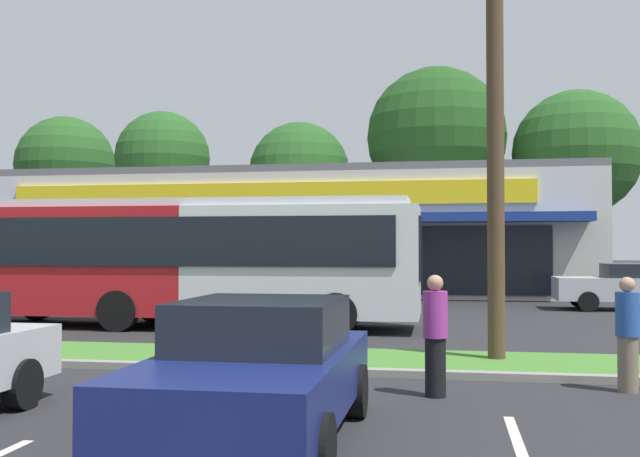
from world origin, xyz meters
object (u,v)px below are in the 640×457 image
(utility_pole, at_px, (487,62))
(city_bus, at_px, (173,258))
(car_4, at_px, (258,369))
(pedestrian_near_bench, at_px, (435,335))
(car_1, at_px, (259,285))
(car_0, at_px, (632,286))
(pedestrian_by_pole, at_px, (628,334))

(utility_pole, relative_size, city_bus, 0.78)
(car_4, bearing_deg, pedestrian_near_bench, 145.93)
(car_1, bearing_deg, utility_pole, 121.86)
(car_0, distance_m, car_4, 19.41)
(car_4, relative_size, pedestrian_near_bench, 2.54)
(utility_pole, xyz_separation_m, car_4, (-2.67, -5.62, -4.55))
(car_0, relative_size, car_4, 1.12)
(pedestrian_near_bench, distance_m, pedestrian_by_pole, 2.80)
(car_0, height_order, pedestrian_by_pole, pedestrian_by_pole)
(utility_pole, distance_m, city_bus, 9.73)
(car_0, bearing_deg, pedestrian_near_bench, 68.03)
(city_bus, height_order, pedestrian_near_bench, city_bus)
(car_0, xyz_separation_m, car_1, (-12.31, -0.69, -0.03))
(car_1, distance_m, pedestrian_by_pole, 16.24)
(city_bus, xyz_separation_m, car_1, (0.57, 6.60, -1.01))
(city_bus, bearing_deg, pedestrian_by_pole, -37.04)
(city_bus, bearing_deg, car_0, 28.76)
(car_1, bearing_deg, car_4, 104.56)
(car_0, xyz_separation_m, pedestrian_near_bench, (-6.07, -15.05, 0.06))
(car_4, bearing_deg, city_bus, -154.44)
(utility_pole, height_order, car_1, utility_pole)
(car_0, height_order, pedestrian_near_bench, pedestrian_near_bench)
(car_1, relative_size, car_4, 1.02)
(city_bus, relative_size, car_0, 2.68)
(city_bus, relative_size, pedestrian_near_bench, 7.61)
(car_4, bearing_deg, pedestrian_by_pole, 127.70)
(city_bus, distance_m, pedestrian_by_pole, 11.81)
(car_1, relative_size, pedestrian_near_bench, 2.58)
(car_0, height_order, car_1, car_0)
(utility_pole, height_order, car_0, utility_pole)
(car_1, bearing_deg, pedestrian_by_pole, 123.33)
(utility_pole, bearing_deg, car_4, -115.45)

